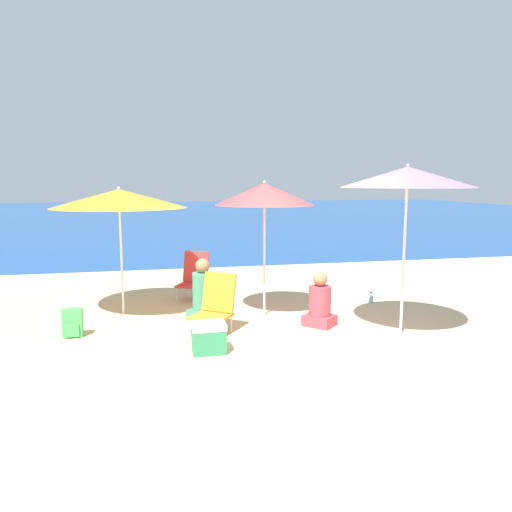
# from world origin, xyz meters

# --- Properties ---
(ground_plane) EXTENTS (60.00, 60.00, 0.00)m
(ground_plane) POSITION_xyz_m (0.00, 0.00, 0.00)
(ground_plane) COLOR #C6B284
(sea_water) EXTENTS (60.00, 40.00, 0.01)m
(sea_water) POSITION_xyz_m (0.00, 25.74, 0.00)
(sea_water) COLOR #19478C
(sea_water) RESTS_ON ground
(beach_umbrella_pink) EXTENTS (1.77, 1.77, 2.35)m
(beach_umbrella_pink) POSITION_xyz_m (1.92, -0.25, 2.17)
(beach_umbrella_pink) COLOR white
(beach_umbrella_pink) RESTS_ON ground
(beach_umbrella_orange) EXTENTS (2.10, 2.10, 2.03)m
(beach_umbrella_orange) POSITION_xyz_m (-1.89, 1.77, 1.85)
(beach_umbrella_orange) COLOR white
(beach_umbrella_orange) RESTS_ON ground
(beach_umbrella_red) EXTENTS (1.53, 1.53, 2.12)m
(beach_umbrella_red) POSITION_xyz_m (0.31, 1.20, 1.91)
(beach_umbrella_red) COLOR white
(beach_umbrella_red) RESTS_ON ground
(beach_chair_red) EXTENTS (0.66, 0.69, 0.86)m
(beach_chair_red) POSITION_xyz_m (-0.67, 2.53, 0.43)
(beach_chair_red) COLOR silver
(beach_chair_red) RESTS_ON ground
(beach_chair_orange) EXTENTS (0.73, 0.75, 0.83)m
(beach_chair_orange) POSITION_xyz_m (-0.58, 0.44, 0.41)
(beach_chair_orange) COLOR silver
(beach_chair_orange) RESTS_ON ground
(person_seated_near) EXTENTS (0.55, 0.55, 0.81)m
(person_seated_near) POSITION_xyz_m (0.97, 0.43, 0.33)
(person_seated_near) COLOR #BF3F4C
(person_seated_near) RESTS_ON ground
(person_seated_far) EXTENTS (0.54, 0.54, 0.96)m
(person_seated_far) POSITION_xyz_m (-0.67, 1.11, 0.40)
(person_seated_far) COLOR #3F8C66
(person_seated_far) RESTS_ON ground
(backpack_green) EXTENTS (0.26, 0.20, 0.39)m
(backpack_green) POSITION_xyz_m (-2.51, 0.66, 0.19)
(backpack_green) COLOR #47B756
(backpack_green) RESTS_ON ground
(water_bottle) EXTENTS (0.09, 0.09, 0.20)m
(water_bottle) POSITION_xyz_m (2.32, 1.55, 0.08)
(water_bottle) COLOR #8CCCEA
(water_bottle) RESTS_ON ground
(cooler_box) EXTENTS (0.42, 0.33, 0.38)m
(cooler_box) POSITION_xyz_m (-0.77, -0.37, 0.19)
(cooler_box) COLOR #338C59
(cooler_box) RESTS_ON ground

